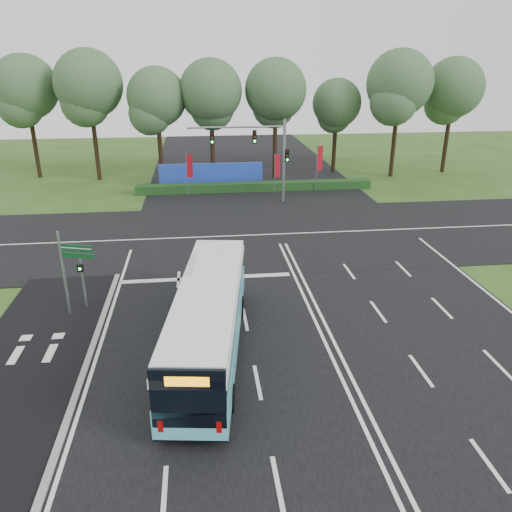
{
  "coord_description": "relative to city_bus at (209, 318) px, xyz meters",
  "views": [
    {
      "loc": [
        -5.23,
        -20.95,
        11.74
      ],
      "look_at": [
        -2.54,
        2.0,
        2.48
      ],
      "focal_mm": 35.0,
      "sensor_mm": 36.0,
      "label": 1
    }
  ],
  "objects": [
    {
      "name": "street_sign",
      "position": [
        -6.37,
        4.1,
        1.01
      ],
      "size": [
        1.62,
        0.56,
        4.3
      ],
      "rotation": [
        0.0,
        0.0,
        -0.29
      ],
      "color": "gray",
      "rests_on": "ground"
    },
    {
      "name": "eucalyptus_row",
      "position": [
        4.37,
        33.2,
        7.07
      ],
      "size": [
        49.24,
        10.26,
        12.6
      ],
      "color": "black",
      "rests_on": "ground"
    },
    {
      "name": "banner_flag_left",
      "position": [
        -0.98,
        25.98,
        0.87
      ],
      "size": [
        0.56,
        0.15,
        3.85
      ],
      "rotation": [
        0.0,
        0.0,
        -0.19
      ],
      "color": "gray",
      "rests_on": "ground"
    },
    {
      "name": "banner_flag_mid",
      "position": [
        6.76,
        25.14,
        0.85
      ],
      "size": [
        0.53,
        0.26,
        3.83
      ],
      "rotation": [
        0.0,
        0.0,
        0.4
      ],
      "color": "gray",
      "rests_on": "ground"
    },
    {
      "name": "bike_path",
      "position": [
        -7.45,
        -0.33,
        -1.64
      ],
      "size": [
        5.0,
        18.0,
        0.06
      ],
      "primitive_type": "cube",
      "color": "black",
      "rests_on": "ground"
    },
    {
      "name": "city_bus",
      "position": [
        0.0,
        0.0,
        0.0
      ],
      "size": [
        3.98,
        11.8,
        3.32
      ],
      "rotation": [
        0.0,
        0.0,
        -0.14
      ],
      "color": "#57BFCB",
      "rests_on": "ground"
    },
    {
      "name": "traffic_light_gantry",
      "position": [
        5.26,
        23.17,
        2.99
      ],
      "size": [
        8.41,
        0.28,
        7.0
      ],
      "color": "gray",
      "rests_on": "ground"
    },
    {
      "name": "road_cross",
      "position": [
        5.05,
        14.67,
        -1.65
      ],
      "size": [
        120.0,
        14.0,
        0.05
      ],
      "primitive_type": "cube",
      "color": "black",
      "rests_on": "ground"
    },
    {
      "name": "ground",
      "position": [
        5.05,
        2.67,
        -1.67
      ],
      "size": [
        120.0,
        120.0,
        0.0
      ],
      "primitive_type": "plane",
      "color": "#2F4F1A",
      "rests_on": "ground"
    },
    {
      "name": "blue_hoarding",
      "position": [
        1.05,
        29.67,
        -0.57
      ],
      "size": [
        10.0,
        0.3,
        2.2
      ],
      "primitive_type": "cube",
      "color": "blue",
      "rests_on": "ground"
    },
    {
      "name": "kerb_strip",
      "position": [
        -5.05,
        -0.33,
        -1.61
      ],
      "size": [
        0.25,
        18.0,
        0.12
      ],
      "primitive_type": "cube",
      "color": "gray",
      "rests_on": "ground"
    },
    {
      "name": "road_main",
      "position": [
        5.05,
        2.67,
        -1.65
      ],
      "size": [
        20.0,
        120.0,
        0.04
      ],
      "primitive_type": "cube",
      "color": "black",
      "rests_on": "ground"
    },
    {
      "name": "hedge",
      "position": [
        5.05,
        27.17,
        -1.27
      ],
      "size": [
        22.0,
        1.2,
        0.8
      ],
      "primitive_type": "cube",
      "color": "#163613",
      "rests_on": "ground"
    },
    {
      "name": "banner_flag_right",
      "position": [
        10.9,
        26.5,
        1.13
      ],
      "size": [
        0.59,
        0.28,
        4.28
      ],
      "rotation": [
        0.0,
        0.0,
        0.4
      ],
      "color": "gray",
      "rests_on": "ground"
    },
    {
      "name": "pedestrian_signal",
      "position": [
        -6.05,
        4.8,
        0.12
      ],
      "size": [
        0.29,
        0.41,
        3.27
      ],
      "rotation": [
        0.0,
        0.0,
        -0.23
      ],
      "color": "gray",
      "rests_on": "ground"
    }
  ]
}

